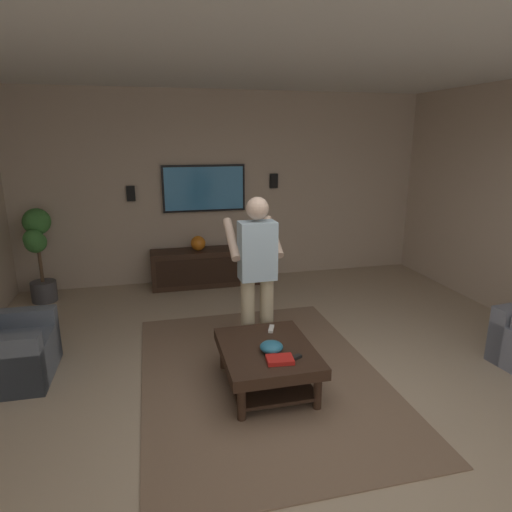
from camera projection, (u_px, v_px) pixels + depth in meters
name	position (u px, v px, depth m)	size (l,w,h in m)	color
ground_plane	(305.00, 404.00, 3.74)	(8.62, 8.62, 0.00)	tan
wall_back_tv	(227.00, 188.00, 6.78)	(0.10, 6.41, 2.85)	#BCA893
ceiling_slab	(317.00, 28.00, 2.97)	(7.39, 6.41, 0.10)	white
area_rug	(261.00, 375.00, 4.18)	(3.05, 2.21, 0.01)	#7A604C
armchair	(0.00, 352.00, 4.05)	(0.81, 0.82, 0.82)	slate
coffee_table	(267.00, 358.00, 3.91)	(1.00, 0.80, 0.40)	#332116
media_console	(208.00, 267.00, 6.69)	(0.45, 1.70, 0.55)	#332116
tv	(204.00, 188.00, 6.60)	(0.05, 1.24, 0.70)	black
person_standing	(257.00, 268.00, 4.38)	(0.54, 0.54, 1.64)	#C6B793
potted_plant_tall	(38.00, 247.00, 5.88)	(0.46, 0.36, 1.28)	#4C4C51
bowl	(271.00, 347.00, 3.79)	(0.20, 0.20, 0.09)	teal
remote_white	(271.00, 329.00, 4.22)	(0.15, 0.04, 0.02)	white
remote_black	(294.00, 358.00, 3.67)	(0.15, 0.04, 0.02)	black
book	(280.00, 360.00, 3.63)	(0.22, 0.16, 0.04)	red
vase_round	(198.00, 243.00, 6.54)	(0.22, 0.22, 0.22)	orange
wall_speaker_left	(274.00, 181.00, 6.84)	(0.06, 0.12, 0.22)	black
wall_speaker_right	(131.00, 193.00, 6.39)	(0.06, 0.12, 0.22)	black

